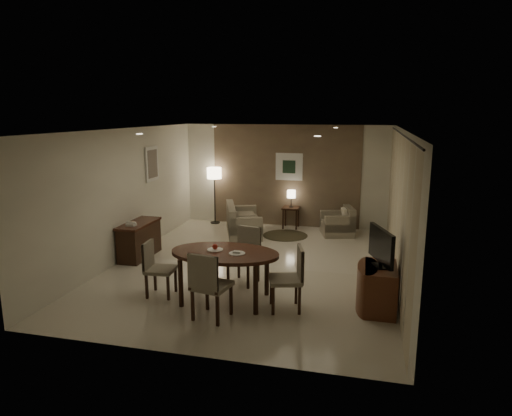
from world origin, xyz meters
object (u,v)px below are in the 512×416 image
(chair_far, at_px, (243,256))
(sofa, at_px, (244,219))
(dining_table, at_px, (225,276))
(chair_near, at_px, (212,285))
(chair_left, at_px, (161,269))
(chair_right, at_px, (285,279))
(side_table, at_px, (291,217))
(armchair, at_px, (337,221))
(floor_lamp, at_px, (215,196))
(console_desk, at_px, (139,240))
(tv_cabinet, at_px, (380,288))

(chair_far, height_order, sofa, chair_far)
(sofa, bearing_deg, dining_table, 171.31)
(chair_near, relative_size, chair_left, 1.13)
(chair_right, distance_m, sofa, 4.56)
(sofa, bearing_deg, side_table, -69.55)
(side_table, bearing_deg, armchair, -18.15)
(chair_right, height_order, floor_lamp, floor_lamp)
(chair_near, bearing_deg, floor_lamp, -60.71)
(chair_far, distance_m, chair_right, 1.30)
(console_desk, bearing_deg, chair_right, -28.05)
(dining_table, xyz_separation_m, side_table, (0.24, 4.98, -0.14))
(dining_table, xyz_separation_m, chair_near, (0.00, -0.65, 0.11))
(tv_cabinet, bearing_deg, side_table, 114.88)
(sofa, bearing_deg, console_desk, 124.96)
(dining_table, relative_size, chair_far, 1.77)
(chair_right, relative_size, floor_lamp, 0.65)
(console_desk, xyz_separation_m, chair_near, (2.45, -2.39, 0.15))
(sofa, xyz_separation_m, armchair, (2.30, 0.49, -0.02))
(chair_right, bearing_deg, dining_table, -111.49)
(tv_cabinet, height_order, chair_far, chair_far)
(console_desk, bearing_deg, armchair, 35.61)
(chair_near, bearing_deg, sofa, -69.41)
(tv_cabinet, bearing_deg, dining_table, -174.25)
(chair_right, bearing_deg, tv_cabinet, 87.52)
(chair_left, relative_size, chair_right, 0.92)
(chair_near, bearing_deg, console_desk, -33.47)
(dining_table, bearing_deg, floor_lamp, 110.64)
(chair_right, distance_m, side_table, 5.14)
(side_table, bearing_deg, floor_lamp, 179.36)
(tv_cabinet, height_order, dining_table, dining_table)
(chair_left, bearing_deg, chair_far, -58.50)
(console_desk, distance_m, chair_left, 2.24)
(chair_far, height_order, floor_lamp, floor_lamp)
(chair_far, height_order, side_table, chair_far)
(tv_cabinet, relative_size, side_table, 1.61)
(armchair, distance_m, floor_lamp, 3.43)
(chair_near, distance_m, sofa, 4.80)
(tv_cabinet, distance_m, dining_table, 2.45)
(chair_right, bearing_deg, console_desk, -134.01)
(armchair, height_order, floor_lamp, floor_lamp)
(chair_left, bearing_deg, chair_near, -123.11)
(chair_left, height_order, chair_right, chair_right)
(dining_table, relative_size, chair_right, 1.77)
(chair_near, height_order, side_table, chair_near)
(console_desk, xyz_separation_m, dining_table, (2.45, -1.75, 0.04))
(console_desk, xyz_separation_m, chair_far, (2.53, -0.93, 0.13))
(console_desk, xyz_separation_m, sofa, (1.64, 2.33, -0.00))
(dining_table, bearing_deg, chair_near, -89.76)
(console_desk, xyz_separation_m, tv_cabinet, (4.89, -1.50, -0.03))
(floor_lamp, bearing_deg, console_desk, -99.91)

